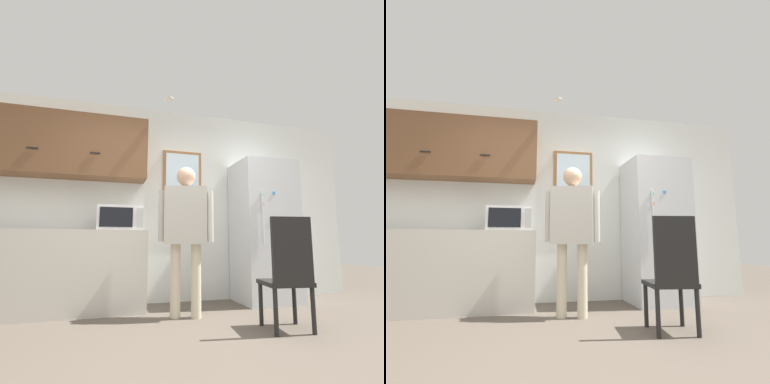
% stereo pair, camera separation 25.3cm
% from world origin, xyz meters
% --- Properties ---
extents(ground_plane, '(16.00, 16.00, 0.00)m').
position_xyz_m(ground_plane, '(0.00, 0.00, 0.00)').
color(ground_plane, brown).
extents(back_wall, '(6.00, 0.06, 2.70)m').
position_xyz_m(back_wall, '(0.00, 2.10, 1.35)').
color(back_wall, silver).
rests_on(back_wall, ground_plane).
extents(counter, '(1.98, 0.62, 0.93)m').
position_xyz_m(counter, '(-1.21, 1.76, 0.47)').
color(counter, '#BCB7AD').
rests_on(counter, ground_plane).
extents(upper_cabinets, '(1.98, 0.39, 0.80)m').
position_xyz_m(upper_cabinets, '(-1.21, 1.89, 1.99)').
color(upper_cabinets, brown).
extents(microwave, '(0.53, 0.42, 0.29)m').
position_xyz_m(microwave, '(-0.53, 1.69, 1.07)').
color(microwave, white).
rests_on(microwave, counter).
extents(person, '(0.59, 0.35, 1.64)m').
position_xyz_m(person, '(0.16, 1.21, 1.00)').
color(person, beige).
rests_on(person, ground_plane).
extents(refrigerator, '(0.78, 0.71, 1.91)m').
position_xyz_m(refrigerator, '(1.43, 1.73, 0.96)').
color(refrigerator, silver).
rests_on(refrigerator, ground_plane).
extents(chair, '(0.46, 0.46, 1.02)m').
position_xyz_m(chair, '(0.93, 0.44, 0.54)').
color(chair, black).
rests_on(chair, ground_plane).
extents(window, '(0.56, 0.05, 1.06)m').
position_xyz_m(window, '(0.33, 2.06, 1.57)').
color(window, olive).
extents(ceiling_light, '(0.11, 0.11, 0.01)m').
position_xyz_m(ceiling_light, '(0.04, 1.63, 2.68)').
color(ceiling_light, white).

